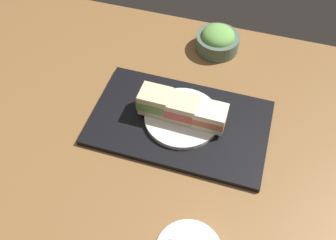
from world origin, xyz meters
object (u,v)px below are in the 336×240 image
Objects in this scene: sandwich_plate at (182,117)px; salad_bowl at (218,40)px; sandwich_middle at (183,109)px; sandwich_near at (210,116)px; sandwich_far at (155,101)px.

salad_bowl is at bearing -94.71° from sandwich_plate.
sandwich_middle reaches higher than sandwich_plate.
sandwich_middle is at bearing 0.00° from sandwich_plate.
sandwich_plate is 2.37× the size of sandwich_middle.
sandwich_far reaches higher than sandwich_near.
sandwich_plate is 1.48× the size of salad_bowl.
sandwich_middle is at bearing 178.03° from sandwich_far.
sandwich_plate is at bearing -1.97° from sandwich_near.
salad_bowl is (-2.49, -30.27, -2.29)cm from sandwich_middle.
sandwich_near is 0.60× the size of salad_bowl.
salad_bowl reaches higher than sandwich_plate.
sandwich_middle is at bearing 85.29° from salad_bowl.
sandwich_near is at bearing 178.03° from sandwich_middle.
sandwich_middle is 30.46cm from salad_bowl.
sandwich_far is at bearing -1.97° from sandwich_middle.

